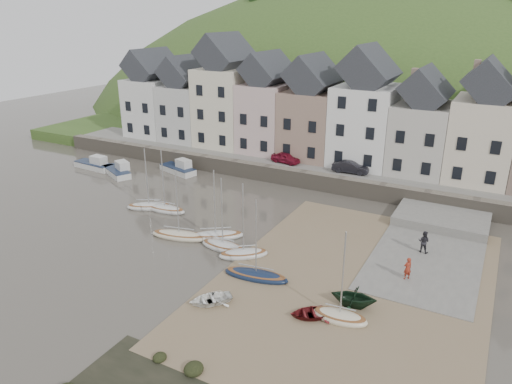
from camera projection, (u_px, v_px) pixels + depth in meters
The scene contains 26 objects.
ground at pixel (221, 249), 38.39m from camera, with size 160.00×160.00×0.00m, color #474238.
quay_land at pixel (346, 148), 64.51m from camera, with size 90.00×30.00×1.50m, color #385321.
quay_street at pixel (315, 165), 54.74m from camera, with size 70.00×7.00×0.10m, color slate.
seawall at pixel (303, 179), 52.09m from camera, with size 70.00×1.20×1.80m, color slate.
beach at pixel (352, 283), 33.50m from camera, with size 18.00×26.00×0.06m, color #7C674B.
slipway at pixel (430, 249), 38.31m from camera, with size 8.00×18.00×0.12m, color slate.
hillside at pixel (359, 202), 96.40m from camera, with size 134.40×84.00×84.00m.
townhouse_terrace at pixel (343, 112), 54.82m from camera, with size 61.05×8.00×13.93m.
sailboat_0 at pixel (165, 209), 45.74m from camera, with size 4.46×1.84×6.32m.
sailboat_1 at pixel (149, 206), 46.38m from camera, with size 4.50×3.50×6.32m.
sailboat_2 at pixel (179, 235), 40.25m from camera, with size 5.23×2.61×6.32m.
sailboat_3 at pixel (223, 246), 38.37m from camera, with size 3.96×1.55×6.32m.
sailboat_4 at pixel (216, 235), 40.22m from camera, with size 4.78×3.98×6.32m.
sailboat_5 at pixel (256, 275), 34.08m from camera, with size 5.03×2.18×6.32m.
sailboat_6 at pixel (244, 254), 37.13m from camera, with size 4.01×3.58×6.32m.
sailboat_7 at pixel (340, 316), 29.39m from camera, with size 3.63×1.79×6.32m.
motorboat_0 at pixel (118, 170), 56.01m from camera, with size 5.32×3.79×1.70m.
motorboat_1 at pixel (95, 164), 58.31m from camera, with size 5.60×2.14×1.70m.
motorboat_2 at pixel (179, 168), 56.80m from camera, with size 5.38×3.07×1.70m.
rowboat_white at pixel (210, 299), 31.05m from camera, with size 2.04×2.86×0.59m, color white.
rowboat_green at pixel (354, 296), 30.50m from camera, with size 2.51×2.91×1.53m, color black.
rowboat_red at pixel (311, 313), 29.62m from camera, with size 1.95×2.73×0.57m, color maroon.
person_red at pixel (408, 268), 33.60m from camera, with size 0.61×0.40×1.68m, color maroon.
person_dark at pixel (424, 242), 37.40m from camera, with size 0.88×0.69×1.82m, color black.
car_left at pixel (286, 158), 55.16m from camera, with size 1.43×3.55×1.21m, color maroon.
car_right at pixel (351, 167), 51.67m from camera, with size 1.39×3.97×1.31m, color black.
Camera 1 is at (18.73, -28.86, 17.87)m, focal length 33.15 mm.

